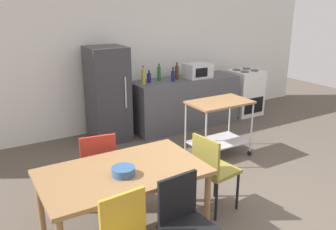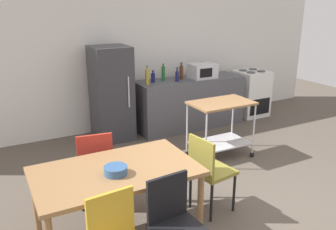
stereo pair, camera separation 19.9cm
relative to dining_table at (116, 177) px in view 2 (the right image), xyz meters
name	(u,v)px [view 2 (the right image)]	position (x,y,z in m)	size (l,w,h in m)	color
ground_plane	(241,207)	(1.42, -0.13, -0.67)	(12.00, 12.00, 0.00)	brown
back_wall	(130,47)	(1.42, 3.07, 0.78)	(8.40, 0.12, 2.90)	silver
kitchen_counter	(190,103)	(2.32, 2.47, -0.22)	(2.00, 0.64, 0.90)	#4C4C51
dining_table	(116,177)	(0.00, 0.00, 0.00)	(1.50, 0.90, 0.75)	olive
chair_black	(175,222)	(0.25, -0.69, -0.15)	(0.43, 0.43, 0.89)	black
chair_olive	(209,169)	(1.03, -0.02, -0.15)	(0.45, 0.45, 0.89)	olive
chair_red	(94,162)	(0.00, 0.71, -0.15)	(0.45, 0.45, 0.89)	#B72D23
stove_oven	(250,93)	(3.77, 2.48, -0.22)	(0.60, 0.61, 0.92)	white
refrigerator	(112,94)	(0.87, 2.57, 0.10)	(0.60, 0.63, 1.55)	#333338
kitchen_cart	(221,120)	(2.01, 1.10, -0.10)	(0.91, 0.57, 0.85)	olive
bottle_hot_sauce	(147,77)	(1.45, 2.41, 0.36)	(0.06, 0.06, 0.31)	gold
bottle_sparkling_water	(153,77)	(1.60, 2.52, 0.31)	(0.07, 0.07, 0.21)	navy
bottle_sesame_oil	(163,73)	(1.81, 2.54, 0.36)	(0.06, 0.06, 0.30)	#1E6628
bottle_soy_sauce	(177,76)	(2.00, 2.38, 0.33)	(0.06, 0.06, 0.25)	navy
bottle_soda	(181,72)	(2.15, 2.50, 0.35)	(0.07, 0.07, 0.30)	#4C2D19
microwave	(203,71)	(2.54, 2.40, 0.36)	(0.46, 0.35, 0.26)	silver
fruit_bowl	(116,170)	(-0.03, -0.09, 0.12)	(0.21, 0.21, 0.08)	#33598C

